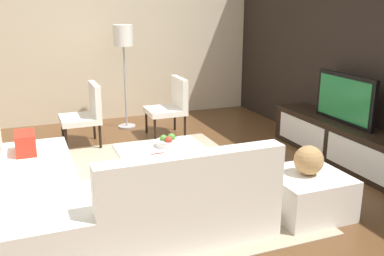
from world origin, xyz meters
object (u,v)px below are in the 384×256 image
sectional_couch (86,196)px  floor_lamp (123,43)px  fruit_bowl (168,142)px  accent_chair_far (171,103)px  television (345,99)px  book_stack (160,158)px  ottoman (306,194)px  media_console (340,142)px  decorative_ball (309,160)px  coffee_table (165,167)px  accent_chair_near (87,111)px

sectional_couch → floor_lamp: (-3.02, 1.08, 1.06)m
fruit_bowl → accent_chair_far: 1.68m
television → book_stack: bearing=-87.1°
sectional_couch → ottoman: (0.54, 1.97, -0.09)m
media_console → fruit_bowl: fruit_bowl is taller
floor_lamp → book_stack: 2.81m
decorative_ball → coffee_table: bearing=-137.8°
book_stack → accent_chair_near: bearing=-166.9°
fruit_bowl → media_console: bearing=82.7°
accent_chair_far → book_stack: bearing=-28.5°
coffee_table → floor_lamp: 2.68m
sectional_couch → coffee_table: sectional_couch is taller
coffee_table → accent_chair_far: (-1.75, 0.68, 0.29)m
coffee_table → ottoman: (1.14, 1.03, -0.00)m
media_console → accent_chair_far: size_ratio=2.65×
coffee_table → fruit_bowl: 0.31m
television → decorative_ball: television is taller
accent_chair_near → book_stack: size_ratio=4.24×
sectional_couch → book_stack: 0.91m
media_console → decorative_ball: decorative_ball is taller
television → coffee_table: size_ratio=1.04×
coffee_table → floor_lamp: floor_lamp is taller
fruit_bowl → book_stack: (0.40, -0.22, -0.03)m
coffee_table → ottoman: 1.54m
media_console → television: size_ratio=2.31×
television → ottoman: (1.04, -1.26, -0.61)m
coffee_table → accent_chair_far: bearing=158.9°
sectional_couch → fruit_bowl: (-0.78, 1.04, 0.14)m
floor_lamp → fruit_bowl: 2.42m
television → decorative_ball: bearing=-50.5°
accent_chair_near → ottoman: accent_chair_near is taller
sectional_couch → fruit_bowl: bearing=127.0°
sectional_couch → decorative_ball: (0.54, 1.97, 0.25)m
sectional_couch → accent_chair_far: accent_chair_far is taller
sectional_couch → accent_chair_near: accent_chair_near is taller
media_console → floor_lamp: (-2.52, -2.16, 1.09)m
sectional_couch → media_console: bearing=98.9°
media_console → fruit_bowl: bearing=-97.3°
media_console → accent_chair_far: 2.47m
ottoman → coffee_table: bearing=-137.8°
coffee_table → accent_chair_far: accent_chair_far is taller
accent_chair_near → ottoman: (2.87, 1.61, -0.29)m
television → book_stack: 2.45m
sectional_couch → book_stack: size_ratio=11.69×
sectional_couch → fruit_bowl: 1.31m
television → floor_lamp: floor_lamp is taller
coffee_table → book_stack: book_stack is taller
accent_chair_near → fruit_bowl: (1.55, 0.68, -0.06)m
sectional_couch → decorative_ball: 2.06m
media_console → book_stack: 2.42m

